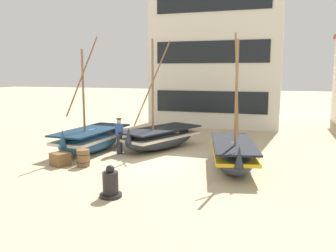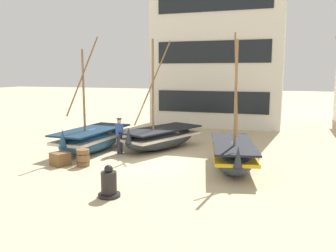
{
  "view_description": "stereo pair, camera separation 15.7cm",
  "coord_description": "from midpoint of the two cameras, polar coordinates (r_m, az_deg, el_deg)",
  "views": [
    {
      "loc": [
        4.81,
        -13.78,
        3.82
      ],
      "look_at": [
        0.0,
        1.0,
        1.4
      ],
      "focal_mm": 37.53,
      "sensor_mm": 36.0,
      "label": 1
    },
    {
      "loc": [
        4.95,
        -13.73,
        3.82
      ],
      "look_at": [
        0.0,
        1.0,
        1.4
      ],
      "focal_mm": 37.53,
      "sensor_mm": 36.0,
      "label": 2
    }
  ],
  "objects": [
    {
      "name": "harbor_building_main",
      "position": [
        26.73,
        8.17,
        11.47
      ],
      "size": [
        9.27,
        6.49,
        10.14
      ],
      "color": "silver",
      "rests_on": "ground"
    },
    {
      "name": "ground_plane",
      "position": [
        15.08,
        -1.48,
        -5.82
      ],
      "size": [
        120.0,
        120.0,
        0.0
      ],
      "primitive_type": "plane",
      "color": "#CCB78E"
    },
    {
      "name": "wooden_barrel",
      "position": [
        14.7,
        -13.91,
        -5.06
      ],
      "size": [
        0.56,
        0.56,
        0.7
      ],
      "color": "brown",
      "rests_on": "ground"
    },
    {
      "name": "fishing_boat_far_right",
      "position": [
        14.1,
        10.23,
        -4.51
      ],
      "size": [
        2.46,
        4.53,
        5.31
      ],
      "color": "#2D333D",
      "rests_on": "ground"
    },
    {
      "name": "fisherman_by_hull",
      "position": [
        16.51,
        -8.18,
        -1.66
      ],
      "size": [
        0.42,
        0.37,
        1.68
      ],
      "color": "#33333D",
      "rests_on": "ground"
    },
    {
      "name": "capstan_winch",
      "position": [
        11.05,
        -9.73,
        -9.32
      ],
      "size": [
        0.69,
        0.69,
        1.01
      ],
      "color": "black",
      "rests_on": "ground"
    },
    {
      "name": "cargo_crate",
      "position": [
        15.11,
        -17.37,
        -5.16
      ],
      "size": [
        0.83,
        0.83,
        0.53
      ],
      "primitive_type": "cube",
      "rotation": [
        0.0,
        0.0,
        1.21
      ],
      "color": "brown",
      "rests_on": "ground"
    },
    {
      "name": "fishing_boat_centre_large",
      "position": [
        17.45,
        -1.49,
        -1.85
      ],
      "size": [
        3.38,
        4.8,
        5.32
      ],
      "color": "#2D333D",
      "rests_on": "ground"
    },
    {
      "name": "fishing_boat_near_left",
      "position": [
        17.26,
        -12.56,
        -2.09
      ],
      "size": [
        2.11,
        4.59,
        5.47
      ],
      "color": "#23517A",
      "rests_on": "ground"
    }
  ]
}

